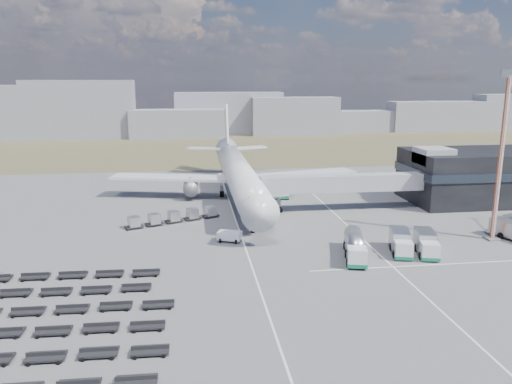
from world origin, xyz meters
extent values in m
plane|color=#565659|center=(0.00, 0.00, 0.00)|extent=(420.00, 420.00, 0.00)
cube|color=brown|center=(0.00, 110.00, 0.01)|extent=(420.00, 90.00, 0.01)
cube|color=silver|center=(-2.00, 5.00, 0.01)|extent=(0.25, 110.00, 0.01)
cube|color=silver|center=(16.00, 5.00, 0.01)|extent=(0.25, 110.00, 0.01)
cube|color=silver|center=(25.00, -8.00, 0.01)|extent=(40.00, 0.25, 0.01)
cube|color=black|center=(48.00, 24.00, 5.00)|extent=(30.00, 16.00, 10.00)
cube|color=#262D38|center=(48.00, 24.00, 6.20)|extent=(30.40, 16.40, 1.60)
cube|color=#939399|center=(36.00, 22.00, 9.50)|extent=(6.00, 6.00, 3.00)
cube|color=#939399|center=(18.10, 20.50, 5.10)|extent=(29.80, 3.00, 3.00)
cube|color=#939399|center=(4.70, 20.00, 5.10)|extent=(4.00, 3.60, 3.40)
cylinder|color=slate|center=(6.20, 20.50, 2.55)|extent=(0.70, 0.70, 5.10)
cylinder|color=black|center=(6.20, 20.50, 0.45)|extent=(1.40, 0.90, 1.40)
cylinder|color=silver|center=(0.00, 30.00, 5.30)|extent=(5.60, 48.00, 5.60)
cone|color=silver|center=(0.00, 3.50, 5.30)|extent=(5.60, 5.00, 5.60)
cone|color=silver|center=(0.00, 58.00, 6.10)|extent=(5.60, 8.00, 5.60)
cube|color=black|center=(0.00, 5.50, 6.10)|extent=(2.20, 2.00, 0.80)
cube|color=silver|center=(-13.00, 35.00, 4.10)|extent=(25.59, 11.38, 0.50)
cube|color=silver|center=(13.00, 35.00, 4.10)|extent=(25.59, 11.38, 0.50)
cylinder|color=slate|center=(-9.50, 33.00, 2.40)|extent=(3.00, 5.00, 3.00)
cylinder|color=slate|center=(9.50, 33.00, 2.40)|extent=(3.00, 5.00, 3.00)
cube|color=silver|center=(-5.50, 60.00, 6.50)|extent=(9.49, 5.63, 0.35)
cube|color=silver|center=(5.50, 60.00, 6.50)|extent=(9.49, 5.63, 0.35)
cube|color=silver|center=(0.00, 61.00, 11.80)|extent=(0.50, 9.06, 11.45)
cylinder|color=slate|center=(0.00, 9.00, 1.25)|extent=(0.50, 0.50, 2.50)
cylinder|color=slate|center=(-3.20, 34.00, 1.25)|extent=(0.60, 0.60, 2.50)
cylinder|color=slate|center=(3.20, 34.00, 1.25)|extent=(0.60, 0.60, 2.50)
cylinder|color=black|center=(0.00, 9.00, 0.50)|extent=(0.50, 1.20, 1.20)
cube|color=gray|center=(-79.86, 144.77, 10.65)|extent=(32.84, 12.00, 21.30)
cube|color=gray|center=(-52.65, 144.88, 11.59)|extent=(42.95, 12.00, 23.19)
cube|color=gray|center=(-13.40, 142.59, 5.73)|extent=(39.55, 12.00, 11.45)
cube|color=gray|center=(7.98, 154.12, 8.99)|extent=(46.49, 12.00, 17.99)
cube|color=gray|center=(35.92, 147.62, 7.99)|extent=(37.47, 12.00, 15.98)
cube|color=gray|center=(70.72, 156.28, 4.72)|extent=(31.90, 12.00, 9.43)
cube|color=gray|center=(106.34, 154.82, 6.74)|extent=(47.59, 12.00, 13.48)
cube|color=gray|center=(136.03, 156.25, 8.28)|extent=(19.40, 12.00, 16.57)
cube|color=silver|center=(11.31, -7.52, 1.46)|extent=(2.93, 2.93, 2.31)
cube|color=#136E4C|center=(11.31, -7.52, 0.55)|extent=(3.06, 3.06, 0.50)
cylinder|color=#ACACB1|center=(12.53, -2.76, 1.91)|extent=(4.30, 7.92, 2.51)
cube|color=slate|center=(12.53, -2.76, 0.75)|extent=(4.21, 7.90, 0.35)
cylinder|color=black|center=(12.16, -4.22, 0.50)|extent=(2.80, 1.72, 1.11)
cube|color=silver|center=(-4.00, 5.07, 0.77)|extent=(3.90, 3.03, 1.53)
cube|color=silver|center=(8.93, 32.80, 1.81)|extent=(3.51, 7.07, 3.17)
cube|color=#136E4C|center=(8.93, 32.80, 0.51)|extent=(3.64, 7.19, 0.51)
cube|color=silver|center=(18.47, -5.39, 1.31)|extent=(2.81, 2.74, 2.21)
cube|color=#136E4C|center=(18.47, -5.39, 0.45)|extent=(2.93, 2.86, 0.45)
cube|color=#ACACB1|center=(19.38, -2.00, 1.71)|extent=(3.53, 5.09, 2.61)
cube|color=silver|center=(21.77, -6.28, 1.31)|extent=(2.81, 2.74, 2.21)
cube|color=#136E4C|center=(21.77, -6.28, 0.45)|extent=(2.93, 2.86, 0.45)
cube|color=#ACACB1|center=(22.68, -2.89, 1.71)|extent=(3.53, 5.09, 2.61)
cube|color=#ACACB1|center=(37.76, 1.45, 1.57)|extent=(3.59, 4.76, 2.40)
cube|color=black|center=(-18.74, 13.67, 0.32)|extent=(3.19, 2.61, 0.19)
cube|color=#ACACB1|center=(-18.74, 13.67, 1.22)|extent=(2.21, 2.21, 1.59)
cube|color=black|center=(-15.61, 14.95, 0.32)|extent=(3.19, 2.61, 0.19)
cube|color=#ACACB1|center=(-15.61, 14.95, 1.22)|extent=(2.21, 2.21, 1.59)
cube|color=black|center=(-12.47, 16.23, 0.32)|extent=(3.19, 2.61, 0.19)
cube|color=#ACACB1|center=(-12.47, 16.23, 1.22)|extent=(2.21, 2.21, 1.59)
cube|color=black|center=(-9.34, 17.51, 0.32)|extent=(3.19, 2.61, 0.19)
cube|color=#ACACB1|center=(-9.34, 17.51, 1.22)|extent=(2.21, 2.21, 1.59)
cube|color=black|center=(-6.20, 18.78, 0.32)|extent=(3.19, 2.61, 0.19)
cube|color=#ACACB1|center=(-6.20, 18.78, 1.22)|extent=(2.21, 2.21, 1.59)
cube|color=black|center=(-29.25, -10.69, 0.40)|extent=(30.87, 2.36, 0.79)
cube|color=black|center=(-29.14, -6.07, 0.40)|extent=(30.87, 2.36, 0.79)
cylinder|color=#AE401B|center=(35.30, 0.81, 12.05)|extent=(0.67, 0.67, 24.09)
cube|color=slate|center=(35.30, 0.81, 24.38)|extent=(2.37, 1.36, 1.16)
cube|color=#565659|center=(35.30, 0.81, 0.14)|extent=(1.93, 1.93, 0.29)
camera|label=1|loc=(-9.56, -65.50, 23.62)|focal=35.00mm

